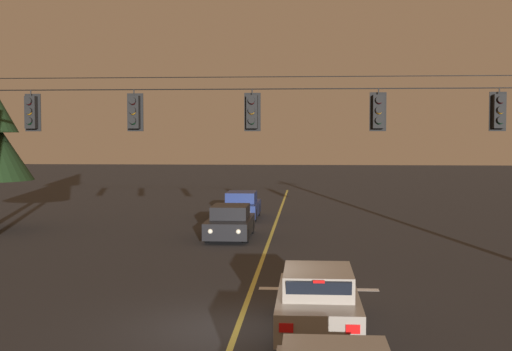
{
  "coord_description": "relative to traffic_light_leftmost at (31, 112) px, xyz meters",
  "views": [
    {
      "loc": [
        1.56,
        -15.76,
        4.36
      ],
      "look_at": [
        0.0,
        5.87,
        3.14
      ],
      "focal_mm": 49.88,
      "sensor_mm": 36.0,
      "label": 1
    }
  ],
  "objects": [
    {
      "name": "signal_span_assembly",
      "position": [
        6.63,
        0.02,
        -1.34
      ],
      "size": [
        21.53,
        0.32,
        7.11
      ],
      "color": "#423021",
      "rests_on": "ground"
    },
    {
      "name": "lane_centre_stripe",
      "position": [
        6.63,
        6.02,
        -5.05
      ],
      "size": [
        0.14,
        60.0,
        0.01
      ],
      "primitive_type": "cube",
      "color": "#D1C64C",
      "rests_on": "ground"
    },
    {
      "name": "car_waiting_near_lane",
      "position": [
        8.44,
        -4.8,
        -4.4
      ],
      "size": [
        1.8,
        4.33,
        1.39
      ],
      "color": "gray",
      "rests_on": "ground"
    },
    {
      "name": "traffic_light_leftmost",
      "position": [
        0.0,
        0.0,
        0.0
      ],
      "size": [
        0.48,
        0.41,
        1.22
      ],
      "color": "black"
    },
    {
      "name": "stop_bar_paint",
      "position": [
        8.53,
        -0.58,
        -5.05
      ],
      "size": [
        3.4,
        0.36,
        0.01
      ],
      "primitive_type": "cube",
      "color": "silver",
      "rests_on": "ground"
    },
    {
      "name": "car_oncoming_trailing",
      "position": [
        4.73,
        16.57,
        -4.4
      ],
      "size": [
        1.8,
        4.42,
        1.39
      ],
      "color": "navy",
      "rests_on": "ground"
    },
    {
      "name": "traffic_light_right_inner",
      "position": [
        10.23,
        0.0,
        0.0
      ],
      "size": [
        0.48,
        0.41,
        1.22
      ],
      "color": "black"
    },
    {
      "name": "traffic_light_centre",
      "position": [
        6.59,
        0.0,
        0.0
      ],
      "size": [
        0.48,
        0.41,
        1.22
      ],
      "color": "black"
    },
    {
      "name": "ground_plane",
      "position": [
        6.63,
        -4.85,
        -5.05
      ],
      "size": [
        180.0,
        180.0,
        0.0
      ],
      "primitive_type": "plane",
      "color": "#28282B"
    },
    {
      "name": "car_oncoming_lead",
      "position": [
        4.93,
        9.33,
        -4.4
      ],
      "size": [
        1.8,
        4.42,
        1.39
      ],
      "color": "black",
      "rests_on": "ground"
    },
    {
      "name": "traffic_light_rightmost",
      "position": [
        13.61,
        0.0,
        0.0
      ],
      "size": [
        0.48,
        0.41,
        1.22
      ],
      "color": "black"
    },
    {
      "name": "traffic_light_left_inner",
      "position": [
        3.11,
        0.0,
        0.0
      ],
      "size": [
        0.48,
        0.41,
        1.22
      ],
      "color": "black"
    }
  ]
}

